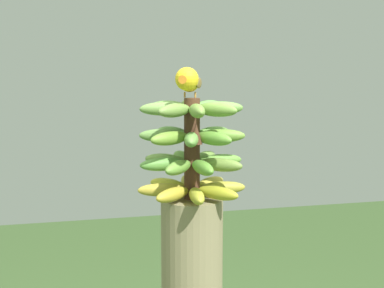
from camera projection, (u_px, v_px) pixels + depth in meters
name	position (u px, v px, depth m)	size (l,w,h in m)	color
banana_bunch	(192.00, 149.00, 1.62)	(0.32, 0.32, 0.29)	#4C2D1E
perched_bird	(189.00, 81.00, 1.60)	(0.12, 0.22, 0.09)	#C68933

